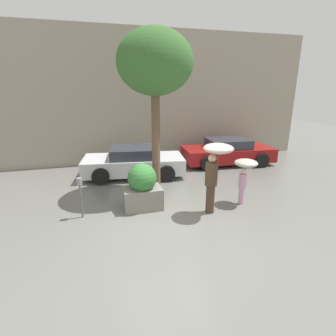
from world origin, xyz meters
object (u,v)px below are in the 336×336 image
at_px(planter_box, 142,187).
at_px(street_tree, 155,64).
at_px(person_adult, 215,164).
at_px(person_child, 245,169).
at_px(parking_meter, 80,189).
at_px(parked_car_near, 134,162).
at_px(parked_car_far, 227,152).

xyz_separation_m(planter_box, street_tree, (0.72, 1.28, 3.48)).
distance_m(person_adult, person_child, 1.28).
height_order(street_tree, parking_meter, street_tree).
distance_m(person_adult, parked_car_near, 4.37).
distance_m(parked_car_far, parking_meter, 7.48).
relative_size(parked_car_far, street_tree, 0.82).
distance_m(street_tree, parking_meter, 4.35).
bearing_deg(planter_box, parking_meter, -176.08).
height_order(person_adult, street_tree, street_tree).
bearing_deg(parking_meter, person_adult, -11.41).
height_order(parked_car_far, parking_meter, parked_car_far).
height_order(planter_box, person_child, person_child).
bearing_deg(parked_car_near, planter_box, -175.65).
relative_size(person_child, parking_meter, 1.22).
xyz_separation_m(person_adult, parked_car_far, (2.84, 4.52, -0.90)).
xyz_separation_m(street_tree, parking_meter, (-2.45, -1.39, -3.31)).
relative_size(parked_car_near, parked_car_far, 0.98).
relative_size(street_tree, parking_meter, 4.51).
bearing_deg(planter_box, parked_car_far, 37.89).
height_order(person_adult, parked_car_far, person_adult).
xyz_separation_m(planter_box, parking_meter, (-1.72, -0.12, 0.17)).
xyz_separation_m(person_child, parked_car_far, (1.67, 4.16, -0.55)).
height_order(person_child, street_tree, street_tree).
distance_m(parked_car_near, parking_meter, 3.76).
bearing_deg(parked_car_far, planter_box, 132.71).
distance_m(planter_box, parking_meter, 1.73).
distance_m(person_adult, street_tree, 3.61).
height_order(planter_box, person_adult, person_adult).
distance_m(planter_box, person_child, 3.12).
bearing_deg(parked_car_far, person_child, 163.00).
bearing_deg(planter_box, person_child, -9.12).
xyz_separation_m(person_adult, person_child, (1.17, 0.35, -0.36)).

